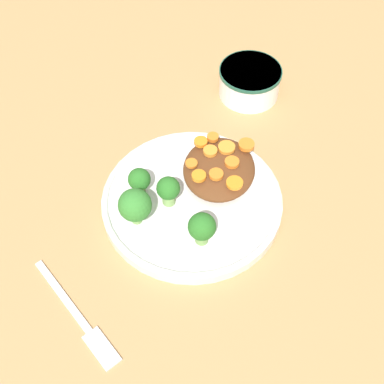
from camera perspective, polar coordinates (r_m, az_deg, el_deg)
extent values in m
plane|color=tan|center=(0.80, 0.00, -1.42)|extent=(4.00, 4.00, 0.00)
cylinder|color=silver|center=(0.80, 0.00, -1.04)|extent=(0.27, 0.27, 0.02)
torus|color=silver|center=(0.79, 0.00, -0.66)|extent=(0.27, 0.27, 0.01)
cylinder|color=white|center=(0.96, 6.16, 11.59)|extent=(0.11, 0.11, 0.05)
cylinder|color=#235B47|center=(0.94, 6.28, 12.67)|extent=(0.11, 0.11, 0.01)
cylinder|color=white|center=(0.95, 6.24, 12.34)|extent=(0.09, 0.09, 0.01)
ellipsoid|color=#5B3319|center=(0.81, 2.91, 2.48)|extent=(0.13, 0.11, 0.03)
cylinder|color=#7FA85B|center=(0.78, -2.50, -0.55)|extent=(0.02, 0.02, 0.02)
sphere|color=#286B23|center=(0.76, -2.55, 0.41)|extent=(0.03, 0.03, 0.03)
cylinder|color=#759E51|center=(0.80, -5.48, 0.71)|extent=(0.01, 0.01, 0.02)
sphere|color=#286B23|center=(0.78, -5.58, 1.58)|extent=(0.03, 0.03, 0.03)
cylinder|color=#759E51|center=(0.74, 1.04, -4.67)|extent=(0.02, 0.02, 0.02)
sphere|color=#286B23|center=(0.72, 1.07, -3.70)|extent=(0.04, 0.04, 0.04)
cylinder|color=#759E51|center=(0.76, -5.95, -2.51)|extent=(0.01, 0.01, 0.02)
sphere|color=#337A2D|center=(0.74, -6.11, -1.39)|extent=(0.05, 0.05, 0.05)
cylinder|color=orange|center=(0.82, 5.83, 5.03)|extent=(0.02, 0.02, 0.01)
cylinder|color=orange|center=(0.81, 1.96, 4.39)|extent=(0.02, 0.02, 0.01)
cylinder|color=orange|center=(0.77, 4.56, 0.97)|extent=(0.02, 0.02, 0.00)
cylinder|color=orange|center=(0.82, 2.23, 5.86)|extent=(0.02, 0.02, 0.01)
cylinder|color=orange|center=(0.79, -0.05, 3.07)|extent=(0.02, 0.02, 0.00)
cylinder|color=orange|center=(0.79, 4.28, 3.18)|extent=(0.02, 0.02, 0.01)
cylinder|color=orange|center=(0.77, 0.74, 1.72)|extent=(0.02, 0.02, 0.01)
cylinder|color=orange|center=(0.82, 0.84, 5.38)|extent=(0.02, 0.02, 0.01)
cylinder|color=orange|center=(0.81, 3.71, 4.76)|extent=(0.03, 0.03, 0.01)
cylinder|color=orange|center=(0.78, 2.59, 1.90)|extent=(0.02, 0.02, 0.01)
cube|color=silver|center=(0.74, -13.65, -10.66)|extent=(0.09, 0.11, 0.01)
cube|color=silver|center=(0.70, -9.63, -16.10)|extent=(0.06, 0.06, 0.01)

